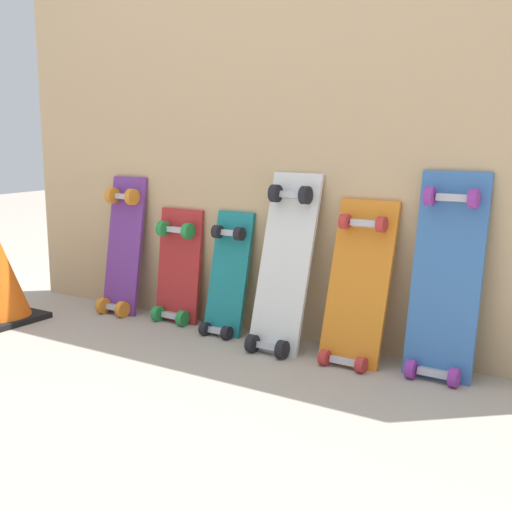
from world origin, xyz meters
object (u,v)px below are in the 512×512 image
object	(u,v)px
skateboard_purple	(122,252)
skateboard_orange	(357,292)
skateboard_red	(178,273)
skateboard_teal	(227,282)
skateboard_white	(283,271)
skateboard_blue	(445,286)

from	to	relation	value
skateboard_purple	skateboard_orange	xyz separation A→B (m)	(1.16, -0.03, -0.02)
skateboard_purple	skateboard_red	distance (m)	0.31
skateboard_teal	skateboard_orange	bearing A→B (deg)	-2.59
skateboard_purple	skateboard_red	xyz separation A→B (m)	(0.30, 0.02, -0.06)
skateboard_purple	skateboard_orange	distance (m)	1.16
skateboard_teal	skateboard_orange	xyz separation A→B (m)	(0.58, -0.03, 0.04)
skateboard_purple	skateboard_teal	bearing A→B (deg)	-0.66
skateboard_orange	skateboard_teal	bearing A→B (deg)	177.41
skateboard_red	skateboard_white	size ratio (longest dim) A/B	0.76
skateboard_red	skateboard_blue	distance (m)	1.17
skateboard_teal	skateboard_orange	size ratio (longest dim) A/B	0.87
skateboard_orange	skateboard_blue	distance (m)	0.31
skateboard_teal	skateboard_white	distance (m)	0.30
skateboard_red	skateboard_teal	xyz separation A→B (m)	(0.28, -0.03, -0.00)
skateboard_teal	skateboard_orange	world-z (taller)	skateboard_orange
skateboard_red	skateboard_blue	world-z (taller)	skateboard_blue
skateboard_white	skateboard_teal	bearing A→B (deg)	172.40
skateboard_white	skateboard_red	bearing A→B (deg)	173.15
skateboard_purple	skateboard_teal	xyz separation A→B (m)	(0.58, -0.01, -0.06)
skateboard_blue	skateboard_orange	bearing A→B (deg)	-175.25
skateboard_red	skateboard_teal	distance (m)	0.28
skateboard_white	skateboard_blue	bearing A→B (deg)	3.54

